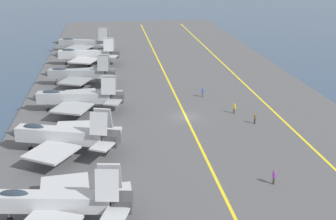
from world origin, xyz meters
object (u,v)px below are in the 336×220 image
parked_jet_third (62,136)px  parked_jet_fourth (76,98)px  crew_blue_vest (203,92)px  crew_purple_vest (274,176)px  parked_jet_sixth (86,54)px  parked_jet_seventh (84,43)px  crew_yellow_vest (234,108)px  parked_jet_second (55,202)px  crew_brown_vest (255,118)px  parked_jet_fifth (79,74)px

parked_jet_third → parked_jet_fourth: size_ratio=0.97×
crew_blue_vest → crew_purple_vest: crew_purple_vest is taller
parked_jet_third → crew_purple_vest: (-11.48, -24.57, -1.53)m
crew_blue_vest → parked_jet_sixth: bearing=39.4°
parked_jet_sixth → parked_jet_seventh: parked_jet_seventh is taller
crew_blue_vest → crew_yellow_vest: size_ratio=1.04×
parked_jet_sixth → parked_jet_second: bearing=180.0°
parked_jet_fourth → parked_jet_sixth: parked_jet_sixth is taller
parked_jet_second → crew_yellow_vest: bearing=-43.6°
parked_jet_fourth → parked_jet_seventh: size_ratio=0.97×
parked_jet_third → crew_brown_vest: size_ratio=9.62×
crew_brown_vest → parked_jet_third: bearing=102.8°
parked_jet_fourth → crew_blue_vest: size_ratio=9.27×
crew_yellow_vest → crew_brown_vest: bearing=-158.0°
parked_jet_third → parked_jet_sixth: (47.31, -0.91, 0.06)m
crew_purple_vest → crew_yellow_vest: (22.70, -1.93, -0.04)m
parked_jet_fifth → crew_blue_vest: bearing=-114.5°
parked_jet_third → crew_brown_vest: 29.18m
crew_yellow_vest → parked_jet_sixth: bearing=35.3°
parked_jet_third → parked_jet_fifth: (30.68, -0.28, -0.06)m
parked_jet_fifth → crew_yellow_vest: bearing=-126.6°
parked_jet_third → crew_blue_vest: bearing=-48.8°
parked_jet_sixth → crew_brown_vest: (-40.84, -27.50, -1.66)m
parked_jet_second → parked_jet_third: 15.74m
parked_jet_fourth → parked_jet_seventh: parked_jet_seventh is taller
parked_jet_second → parked_jet_sixth: 63.02m
crew_blue_vest → crew_brown_vest: size_ratio=1.07×
parked_jet_sixth → crew_brown_vest: bearing=-146.0°
parked_jet_seventh → crew_brown_vest: size_ratio=10.25×
parked_jet_seventh → crew_blue_vest: size_ratio=9.55×
parked_jet_fourth → crew_blue_vest: parked_jet_fourth is taller
parked_jet_seventh → crew_brown_vest: parked_jet_seventh is taller
parked_jet_second → parked_jet_fourth: 31.32m
parked_jet_fifth → crew_purple_vest: bearing=-150.1°
parked_jet_second → parked_jet_seventh: bearing=0.9°
parked_jet_sixth → crew_purple_vest: bearing=-158.1°
parked_jet_fifth → crew_blue_vest: (-10.42, -22.86, -1.47)m
parked_jet_second → crew_brown_vest: parked_jet_second is taller
parked_jet_seventh → parked_jet_fourth: bearing=-178.6°
parked_jet_seventh → crew_purple_vest: (-74.15, -24.93, -1.34)m
parked_jet_third → parked_jet_fifth: 30.68m
parked_jet_fifth → crew_yellow_vest: parked_jet_fifth is taller
crew_brown_vest → crew_yellow_vest: crew_yellow_vest is taller
parked_jet_fourth → crew_purple_vest: parked_jet_fourth is taller
crew_yellow_vest → crew_purple_vest: bearing=175.2°
parked_jet_fourth → crew_purple_vest: (-27.09, -23.79, -1.49)m
parked_jet_seventh → crew_purple_vest: bearing=-161.4°
parked_jet_sixth → crew_purple_vest: 63.39m
parked_jet_sixth → parked_jet_seventh: 15.42m
parked_jet_fourth → parked_jet_fifth: 15.08m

